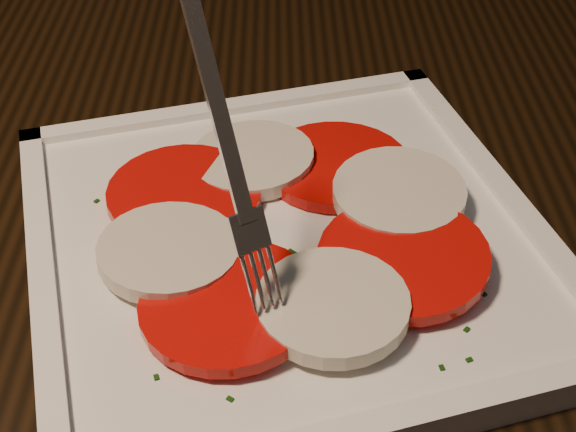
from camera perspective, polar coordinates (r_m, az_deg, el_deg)
table at (r=0.59m, az=-5.66°, el=-8.96°), size 1.27×0.91×0.75m
chair at (r=1.19m, az=-6.69°, el=11.65°), size 0.50×0.50×0.93m
plate at (r=0.50m, az=0.00°, el=-1.95°), size 0.36×0.36×0.01m
caprese_salad at (r=0.49m, az=-0.01°, el=-0.57°), size 0.24×0.24×0.02m
fork at (r=0.41m, az=-4.97°, el=5.64°), size 0.06×0.09×0.16m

